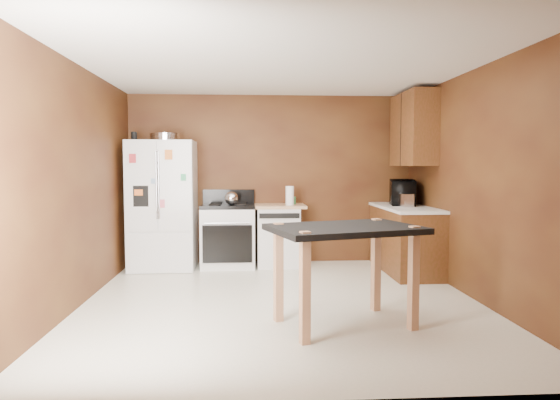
{
  "coord_description": "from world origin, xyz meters",
  "views": [
    {
      "loc": [
        -0.36,
        -5.23,
        1.46
      ],
      "look_at": [
        0.04,
        0.85,
        1.03
      ],
      "focal_mm": 32.0,
      "sensor_mm": 36.0,
      "label": 1
    }
  ],
  "objects": [
    {
      "name": "floor",
      "position": [
        0.0,
        0.0,
        0.0
      ],
      "size": [
        4.5,
        4.5,
        0.0
      ],
      "primitive_type": "plane",
      "color": "silver",
      "rests_on": "ground"
    },
    {
      "name": "right_cabinets",
      "position": [
        1.84,
        1.48,
        0.91
      ],
      "size": [
        0.63,
        1.58,
        2.45
      ],
      "color": "brown",
      "rests_on": "ground"
    },
    {
      "name": "wall_back",
      "position": [
        0.0,
        2.25,
        1.25
      ],
      "size": [
        4.2,
        0.0,
        4.2
      ],
      "primitive_type": "plane",
      "rotation": [
        1.57,
        0.0,
        0.0
      ],
      "color": "brown",
      "rests_on": "ground"
    },
    {
      "name": "roasting_pan",
      "position": [
        -1.51,
        1.91,
        1.85
      ],
      "size": [
        0.43,
        0.43,
        0.11
      ],
      "primitive_type": "cylinder",
      "color": "silver",
      "rests_on": "refrigerator"
    },
    {
      "name": "green_canister",
      "position": [
        0.3,
        2.04,
        0.94
      ],
      "size": [
        0.12,
        0.12,
        0.11
      ],
      "primitive_type": "cylinder",
      "rotation": [
        0.0,
        0.0,
        0.24
      ],
      "color": "#40A65A",
      "rests_on": "dishwasher"
    },
    {
      "name": "kettle",
      "position": [
        -0.59,
        1.79,
        0.99
      ],
      "size": [
        0.19,
        0.19,
        0.19
      ],
      "primitive_type": "sphere",
      "color": "silver",
      "rests_on": "gas_range"
    },
    {
      "name": "ceiling",
      "position": [
        0.0,
        0.0,
        2.5
      ],
      "size": [
        4.5,
        4.5,
        0.0
      ],
      "primitive_type": "plane",
      "rotation": [
        3.14,
        0.0,
        0.0
      ],
      "color": "white",
      "rests_on": "ground"
    },
    {
      "name": "gas_range",
      "position": [
        -0.64,
        1.92,
        0.46
      ],
      "size": [
        0.76,
        0.68,
        1.1
      ],
      "color": "white",
      "rests_on": "ground"
    },
    {
      "name": "pen_cup",
      "position": [
        -1.92,
        1.8,
        1.86
      ],
      "size": [
        0.08,
        0.08,
        0.12
      ],
      "primitive_type": "cylinder",
      "color": "black",
      "rests_on": "refrigerator"
    },
    {
      "name": "island",
      "position": [
        0.51,
        -0.81,
        0.78
      ],
      "size": [
        1.48,
        1.19,
        0.93
      ],
      "color": "black",
      "rests_on": "ground"
    },
    {
      "name": "wall_front",
      "position": [
        0.0,
        -2.25,
        1.25
      ],
      "size": [
        4.2,
        0.0,
        4.2
      ],
      "primitive_type": "plane",
      "rotation": [
        -1.57,
        0.0,
        0.0
      ],
      "color": "brown",
      "rests_on": "ground"
    },
    {
      "name": "refrigerator",
      "position": [
        -1.55,
        1.86,
        0.9
      ],
      "size": [
        0.9,
        0.8,
        1.8
      ],
      "color": "white",
      "rests_on": "ground"
    },
    {
      "name": "toaster",
      "position": [
        1.77,
        1.38,
        0.99
      ],
      "size": [
        0.19,
        0.26,
        0.17
      ],
      "primitive_type": "cube",
      "rotation": [
        0.0,
        0.0,
        0.19
      ],
      "color": "silver",
      "rests_on": "right_cabinets"
    },
    {
      "name": "dishwasher",
      "position": [
        0.08,
        1.95,
        0.45
      ],
      "size": [
        0.78,
        0.63,
        0.89
      ],
      "color": "white",
      "rests_on": "ground"
    },
    {
      "name": "microwave",
      "position": [
        1.83,
        1.69,
        1.06
      ],
      "size": [
        0.51,
        0.66,
        0.32
      ],
      "primitive_type": "imported",
      "rotation": [
        0.0,
        0.0,
        1.36
      ],
      "color": "black",
      "rests_on": "right_cabinets"
    },
    {
      "name": "paper_towel",
      "position": [
        0.24,
        1.84,
        1.03
      ],
      "size": [
        0.13,
        0.13,
        0.27
      ],
      "primitive_type": "cylinder",
      "rotation": [
        0.0,
        0.0,
        -0.14
      ],
      "color": "white",
      "rests_on": "dishwasher"
    },
    {
      "name": "wall_right",
      "position": [
        2.1,
        0.0,
        1.25
      ],
      "size": [
        0.0,
        4.5,
        4.5
      ],
      "primitive_type": "plane",
      "rotation": [
        1.57,
        0.0,
        -1.57
      ],
      "color": "brown",
      "rests_on": "ground"
    },
    {
      "name": "wall_left",
      "position": [
        -2.1,
        0.0,
        1.25
      ],
      "size": [
        0.0,
        4.5,
        4.5
      ],
      "primitive_type": "plane",
      "rotation": [
        1.57,
        0.0,
        1.57
      ],
      "color": "brown",
      "rests_on": "ground"
    }
  ]
}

